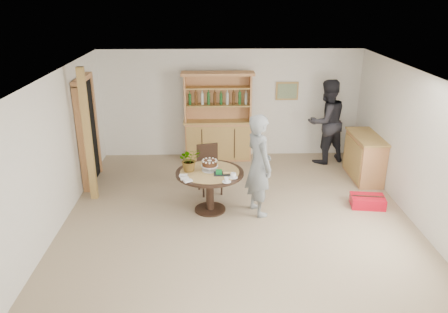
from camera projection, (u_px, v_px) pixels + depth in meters
ground at (239, 228)px, 7.33m from camera, size 7.00×7.00×0.00m
room_shell at (241, 129)px, 6.71m from camera, size 6.04×7.04×2.52m
doorway at (87, 130)px, 8.72m from camera, size 0.13×1.10×2.18m
pine_post at (88, 136)px, 7.93m from camera, size 0.12×0.12×2.50m
hutch at (218, 130)px, 10.10m from camera, size 1.62×0.54×2.04m
sideboard at (365, 157)px, 9.10m from camera, size 0.54×1.26×0.94m
dining_table at (210, 180)px, 7.70m from camera, size 1.20×1.20×0.76m
dining_chair at (209, 165)px, 8.49m from camera, size 0.52×0.52×0.95m
birthday_cake at (210, 164)px, 7.64m from camera, size 0.30×0.30×0.20m
flower_vase at (190, 159)px, 7.60m from camera, size 0.47×0.44×0.42m
gift_tray at (222, 173)px, 7.52m from camera, size 0.30×0.20×0.08m
coffee_cup_a at (233, 176)px, 7.38m from camera, size 0.15×0.15×0.09m
coffee_cup_b at (227, 180)px, 7.22m from camera, size 0.15×0.15×0.08m
napkins at (185, 178)px, 7.33m from camera, size 0.24×0.33×0.03m
teen_boy at (259, 165)px, 7.52m from camera, size 0.65×0.78×1.82m
adult_person at (326, 122)px, 9.80m from camera, size 1.14×1.03×1.91m
red_suitcase at (367, 201)px, 8.02m from camera, size 0.65×0.48×0.21m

